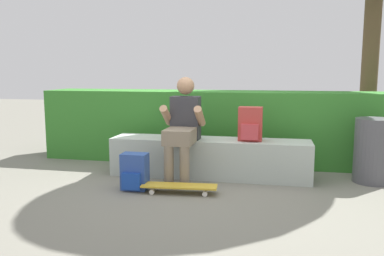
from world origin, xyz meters
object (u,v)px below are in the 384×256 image
(skateboard_near_person, at_px, (179,186))
(trash_bin, at_px, (374,151))
(person_skater, at_px, (183,125))
(backpack_on_bench, at_px, (250,124))
(bench_main, at_px, (210,158))
(backpack_on_ground, at_px, (135,172))

(skateboard_near_person, distance_m, trash_bin, 2.29)
(person_skater, relative_size, skateboard_near_person, 1.50)
(skateboard_near_person, xyz_separation_m, backpack_on_bench, (0.69, 0.73, 0.58))
(person_skater, height_order, trash_bin, person_skater)
(person_skater, distance_m, trash_bin, 2.23)
(person_skater, xyz_separation_m, backpack_on_bench, (0.77, 0.21, -0.00))
(backpack_on_bench, relative_size, trash_bin, 0.53)
(bench_main, distance_m, backpack_on_ground, 1.00)
(trash_bin, bearing_deg, backpack_on_ground, -162.19)
(skateboard_near_person, relative_size, trash_bin, 1.09)
(person_skater, relative_size, trash_bin, 1.62)
(bench_main, relative_size, trash_bin, 3.23)
(bench_main, bearing_deg, trash_bin, 3.95)
(bench_main, height_order, person_skater, person_skater)
(bench_main, bearing_deg, backpack_on_ground, -135.18)
(bench_main, relative_size, skateboard_near_person, 2.97)
(person_skater, xyz_separation_m, trash_bin, (2.18, 0.35, -0.29))
(backpack_on_bench, bearing_deg, skateboard_near_person, -133.33)
(person_skater, distance_m, backpack_on_bench, 0.80)
(bench_main, relative_size, backpack_on_ground, 6.04)
(person_skater, xyz_separation_m, backpack_on_ground, (-0.43, -0.49, -0.47))
(backpack_on_ground, xyz_separation_m, trash_bin, (2.61, 0.84, 0.18))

